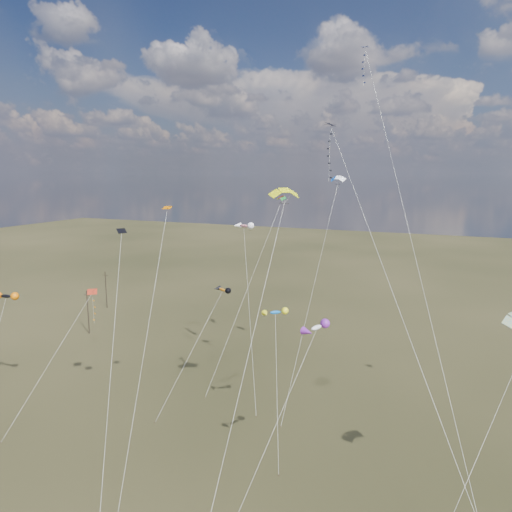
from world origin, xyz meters
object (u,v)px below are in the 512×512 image
at_px(parafoil_yellow, 284,191).
at_px(utility_pole_near, 88,312).
at_px(utility_pole_far, 106,289).
at_px(diamond_black_high, 338,171).
at_px(novelty_black_orange, 6,296).

bearing_deg(parafoil_yellow, utility_pole_near, 156.55).
distance_m(utility_pole_far, parafoil_yellow, 65.69).
height_order(diamond_black_high, novelty_black_orange, diamond_black_high).
relative_size(diamond_black_high, parafoil_yellow, 1.22).
relative_size(utility_pole_near, utility_pole_far, 1.00).
height_order(utility_pole_near, diamond_black_high, diamond_black_high).
bearing_deg(diamond_black_high, parafoil_yellow, -128.46).
height_order(utility_pole_near, parafoil_yellow, parafoil_yellow).
bearing_deg(parafoil_yellow, utility_pole_far, 147.52).
bearing_deg(diamond_black_high, utility_pole_far, 153.41).
distance_m(utility_pole_near, utility_pole_far, 16.12).
xyz_separation_m(utility_pole_near, novelty_black_orange, (8.64, -22.64, 9.50)).
distance_m(diamond_black_high, novelty_black_orange, 43.06).
xyz_separation_m(parafoil_yellow, novelty_black_orange, (-35.31, -3.58, -13.39)).
bearing_deg(utility_pole_far, diamond_black_high, -26.59).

